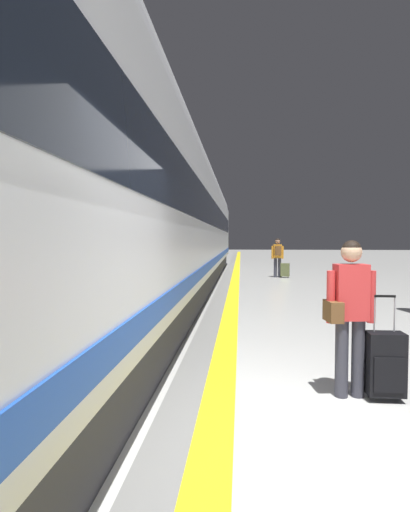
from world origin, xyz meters
TOP-DOWN VIEW (x-y plane):
  - ground_plane at (0.00, 0.00)m, footprint 120.00×120.00m
  - safety_line_strip at (-0.69, 10.00)m, footprint 0.36×80.00m
  - tactile_edge_band at (-1.00, 10.00)m, footprint 0.57×80.00m
  - high_speed_train at (-2.75, 9.09)m, footprint 2.94×32.22m
  - traveller_foreground at (0.71, 1.25)m, footprint 0.55×0.32m
  - rolling_suitcase_foreground at (1.08, 1.18)m, footprint 0.38×0.24m
  - passenger_near at (1.17, 14.99)m, footprint 0.54×0.34m
  - suitcase_near at (1.49, 14.87)m, footprint 0.42×0.30m
  - waste_bin at (3.27, 9.66)m, footprint 0.46×0.46m

SIDE VIEW (x-z plane):
  - ground_plane at x=0.00m, z-range 0.00..0.00m
  - tactile_edge_band at x=-1.00m, z-range 0.00..0.01m
  - safety_line_strip at x=-0.69m, z-range 0.00..0.01m
  - suitcase_near at x=1.49m, z-range 0.03..0.66m
  - rolling_suitcase_foreground at x=1.08m, z-range -0.17..0.96m
  - waste_bin at x=3.27m, z-range 0.00..0.91m
  - traveller_foreground at x=0.71m, z-range 0.13..1.84m
  - passenger_near at x=1.17m, z-range 0.16..1.90m
  - high_speed_train at x=-2.75m, z-range 0.02..4.99m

